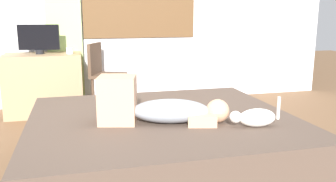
{
  "coord_description": "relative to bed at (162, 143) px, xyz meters",
  "views": [
    {
      "loc": [
        -0.47,
        -2.42,
        1.21
      ],
      "look_at": [
        0.25,
        0.35,
        0.59
      ],
      "focal_mm": 38.05,
      "sensor_mm": 36.0,
      "label": 1
    }
  ],
  "objects": [
    {
      "name": "ground_plane",
      "position": [
        -0.15,
        -0.15,
        -0.22
      ],
      "size": [
        16.0,
        16.0,
        0.0
      ],
      "primitive_type": "plane",
      "color": "brown"
    },
    {
      "name": "bed",
      "position": [
        0.0,
        0.0,
        0.0
      ],
      "size": [
        2.04,
        1.81,
        0.44
      ],
      "color": "brown",
      "rests_on": "ground"
    },
    {
      "name": "person_lying",
      "position": [
        -0.07,
        -0.15,
        0.34
      ],
      "size": [
        0.94,
        0.46,
        0.34
      ],
      "color": "#8C939E",
      "rests_on": "bed"
    },
    {
      "name": "cat",
      "position": [
        0.56,
        -0.42,
        0.29
      ],
      "size": [
        0.36,
        0.15,
        0.21
      ],
      "color": "silver",
      "rests_on": "bed"
    },
    {
      "name": "desk",
      "position": [
        -1.01,
        1.96,
        0.15
      ],
      "size": [
        0.9,
        0.56,
        0.74
      ],
      "color": "#997A56",
      "rests_on": "ground"
    },
    {
      "name": "tv_monitor",
      "position": [
        -1.04,
        1.96,
        0.7
      ],
      "size": [
        0.48,
        0.1,
        0.35
      ],
      "color": "black",
      "rests_on": "desk"
    },
    {
      "name": "cup",
      "position": [
        -0.69,
        1.9,
        0.56
      ],
      "size": [
        0.08,
        0.08,
        0.08
      ],
      "primitive_type": "cylinder",
      "color": "white",
      "rests_on": "desk"
    },
    {
      "name": "chair_by_desk",
      "position": [
        -0.3,
        1.89,
        0.29
      ],
      "size": [
        0.5,
        0.5,
        0.86
      ],
      "color": "#4C3828",
      "rests_on": "ground"
    },
    {
      "name": "curtain_left",
      "position": [
        -0.75,
        2.24,
        0.96
      ],
      "size": [
        0.44,
        0.06,
        2.36
      ],
      "primitive_type": "cube",
      "color": "#ADCC75",
      "rests_on": "ground"
    }
  ]
}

